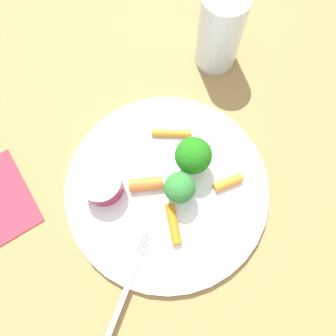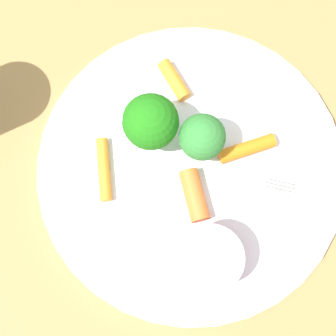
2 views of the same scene
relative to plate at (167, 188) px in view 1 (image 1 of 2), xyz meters
name	(u,v)px [view 1 (image 1 of 2)]	position (x,y,z in m)	size (l,w,h in m)	color
ground_plane	(167,189)	(0.00, 0.00, -0.01)	(2.40, 2.40, 0.00)	olive
plate	(167,188)	(0.00, 0.00, 0.00)	(0.27, 0.27, 0.01)	white
sauce_cup	(102,184)	(0.07, 0.05, 0.02)	(0.05, 0.05, 0.04)	maroon
broccoli_floret_0	(181,185)	(-0.02, 0.00, 0.04)	(0.04, 0.04, 0.05)	#84C166
broccoli_floret_1	(193,156)	(-0.01, -0.04, 0.04)	(0.05, 0.05, 0.06)	#93B965
carrot_stick_0	(173,224)	(-0.03, 0.04, 0.01)	(0.01, 0.01, 0.05)	orange
carrot_stick_1	(146,184)	(0.02, 0.01, 0.01)	(0.02, 0.02, 0.04)	orange
carrot_stick_2	(228,183)	(-0.07, -0.05, 0.01)	(0.01, 0.01, 0.04)	orange
carrot_stick_3	(171,133)	(0.04, -0.07, 0.01)	(0.01, 0.01, 0.06)	orange
fork	(119,307)	(-0.03, 0.15, 0.01)	(0.05, 0.19, 0.00)	#B9B7B1
drinking_glass	(220,30)	(0.05, -0.22, 0.05)	(0.06, 0.06, 0.12)	silver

